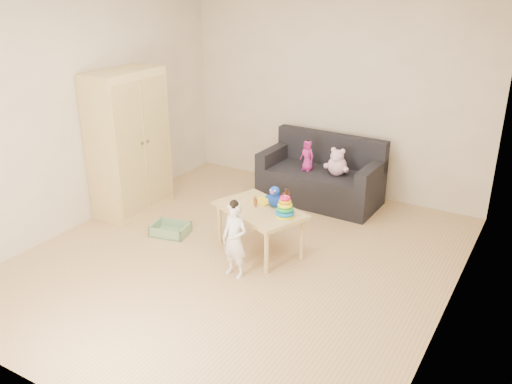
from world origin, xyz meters
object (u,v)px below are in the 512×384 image
Objects in this scene: wardrobe at (129,143)px; play_table at (260,230)px; sofa at (320,186)px; toddler at (235,240)px.

play_table is (1.85, -0.13, -0.60)m from wardrobe.
play_table is at bearing -88.33° from sofa.
toddler is at bearing -19.73° from wardrobe.
toddler reaches higher than play_table.
wardrobe is 2.28× the size of toddler.
sofa is at bearing 90.15° from play_table.
sofa is 2.05m from toddler.
play_table is 0.56m from toddler.
sofa is 1.50m from play_table.
sofa is 1.61× the size of play_table.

